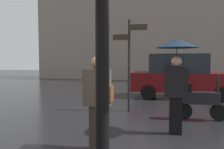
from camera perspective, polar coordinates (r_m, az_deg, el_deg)
name	(u,v)px	position (r m, az deg, el deg)	size (l,w,h in m)	color
pedestrian_with_umbrella	(176,63)	(5.14, 15.88, 2.83)	(0.92, 0.92, 2.11)	black
pedestrian_with_bag	(98,97)	(4.13, -3.55, -5.77)	(0.52, 0.24, 1.70)	#2A241E
parked_scooter	(199,100)	(6.66, 21.10, -5.95)	(1.37, 0.32, 1.23)	black
parked_car_left	(181,76)	(10.30, 16.85, -0.30)	(4.31, 1.96, 1.89)	#590C0F
street_signpost	(129,56)	(7.18, 4.36, 4.66)	(1.08, 0.08, 2.90)	black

